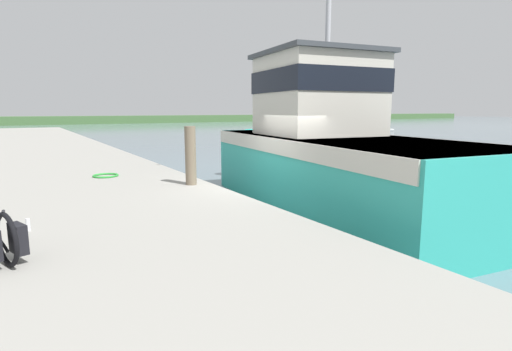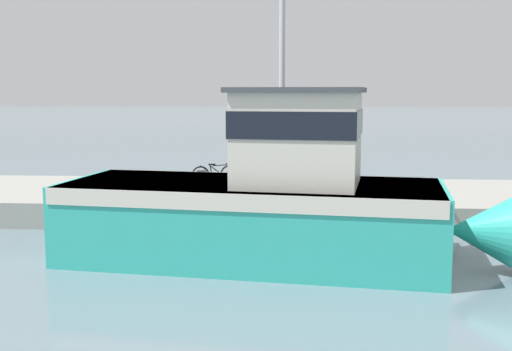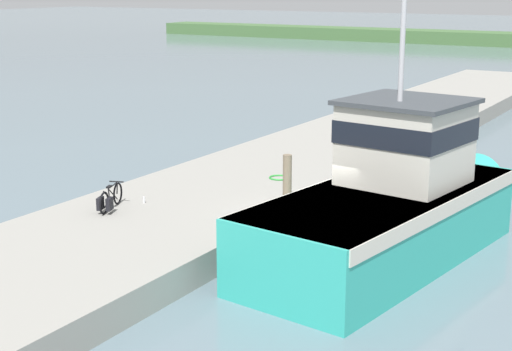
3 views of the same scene
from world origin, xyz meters
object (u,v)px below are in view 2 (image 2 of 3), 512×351
fishing_boat_main (274,199)px  bicycle_touring (211,175)px  mooring_post (308,180)px  water_bottle_on_curb (241,183)px

fishing_boat_main → bicycle_touring: size_ratio=6.72×
mooring_post → water_bottle_on_curb: mooring_post is taller
bicycle_touring → mooring_post: bearing=22.0°
bicycle_touring → water_bottle_on_curb: size_ratio=8.35×
mooring_post → water_bottle_on_curb: (-3.61, -2.36, -0.62)m
bicycle_touring → water_bottle_on_curb: bearing=52.9°
mooring_post → water_bottle_on_curb: 4.36m
water_bottle_on_curb → mooring_post: bearing=33.1°
bicycle_touring → mooring_post: 5.31m
fishing_boat_main → water_bottle_on_curb: size_ratio=56.10×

